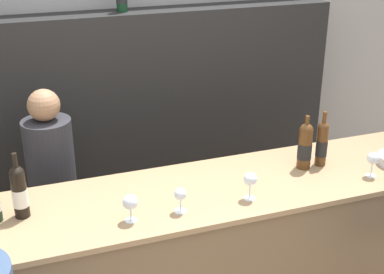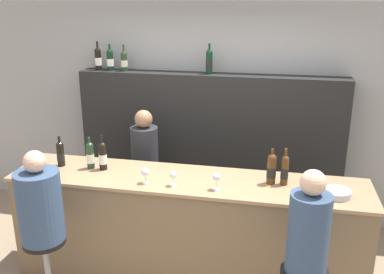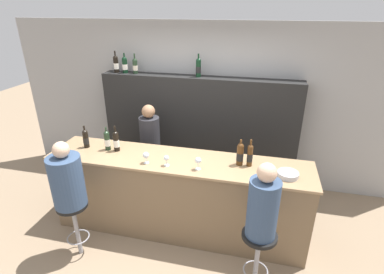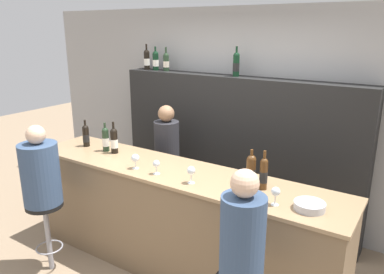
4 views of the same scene
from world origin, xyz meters
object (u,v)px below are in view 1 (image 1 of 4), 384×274
(wine_glass_3, at_px, (373,159))
(wine_glass_1, at_px, (180,195))
(wine_bottle_counter_2, at_px, (19,191))
(wine_bottle_counter_3, at_px, (305,146))
(wine_bottle_counter_4, at_px, (322,143))
(wine_glass_0, at_px, (130,203))
(bartender, at_px, (56,209))
(wine_glass_2, at_px, (250,180))

(wine_glass_3, bearing_deg, wine_glass_1, -180.00)
(wine_bottle_counter_2, distance_m, wine_bottle_counter_3, 1.57)
(wine_bottle_counter_4, distance_m, wine_glass_3, 0.30)
(wine_glass_0, distance_m, bartender, 1.04)
(wine_bottle_counter_2, relative_size, wine_glass_1, 2.57)
(wine_bottle_counter_3, distance_m, bartender, 1.61)
(wine_glass_0, xyz_separation_m, wine_glass_3, (1.39, -0.00, 0.00))
(wine_glass_2, bearing_deg, wine_glass_3, 0.00)
(wine_bottle_counter_3, distance_m, wine_glass_2, 0.50)
(wine_bottle_counter_2, distance_m, wine_glass_1, 0.78)
(wine_bottle_counter_2, height_order, wine_bottle_counter_3, wine_bottle_counter_2)
(wine_glass_1, relative_size, wine_glass_3, 0.91)
(wine_glass_0, xyz_separation_m, wine_glass_1, (0.25, -0.00, -0.01))
(wine_bottle_counter_2, bearing_deg, wine_bottle_counter_3, -0.00)
(wine_glass_3, distance_m, bartender, 1.96)
(wine_glass_2, bearing_deg, wine_glass_0, 180.00)
(wine_glass_0, relative_size, wine_glass_1, 1.08)
(wine_glass_2, distance_m, bartender, 1.37)
(wine_glass_1, bearing_deg, bartender, 121.93)
(wine_bottle_counter_3, height_order, wine_glass_2, wine_bottle_counter_3)
(wine_glass_0, relative_size, wine_glass_3, 0.98)
(wine_bottle_counter_4, height_order, bartender, bartender)
(wine_bottle_counter_3, bearing_deg, wine_glass_3, -36.24)
(wine_bottle_counter_4, distance_m, wine_glass_0, 1.22)
(wine_bottle_counter_2, height_order, bartender, bartender)
(wine_bottle_counter_3, xyz_separation_m, wine_glass_1, (-0.83, -0.22, -0.05))
(wine_bottle_counter_2, relative_size, bartender, 0.23)
(wine_bottle_counter_2, bearing_deg, wine_glass_1, -16.69)
(wine_glass_1, xyz_separation_m, wine_glass_2, (0.38, 0.00, 0.02))
(wine_bottle_counter_2, bearing_deg, wine_glass_0, -24.41)
(wine_bottle_counter_2, distance_m, wine_bottle_counter_4, 1.69)
(wine_bottle_counter_4, height_order, wine_glass_1, wine_bottle_counter_4)
(wine_bottle_counter_4, distance_m, wine_glass_2, 0.61)
(wine_glass_1, distance_m, bartender, 1.14)
(wine_bottle_counter_3, distance_m, wine_glass_0, 1.11)
(wine_glass_1, bearing_deg, wine_glass_0, 180.00)
(wine_bottle_counter_4, distance_m, wine_glass_1, 0.97)
(bartender, bearing_deg, wine_glass_0, -71.45)
(wine_bottle_counter_2, height_order, wine_glass_1, wine_bottle_counter_2)
(wine_glass_2, height_order, bartender, bartender)
(wine_glass_2, relative_size, bartender, 0.10)
(wine_glass_0, distance_m, wine_glass_1, 0.25)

